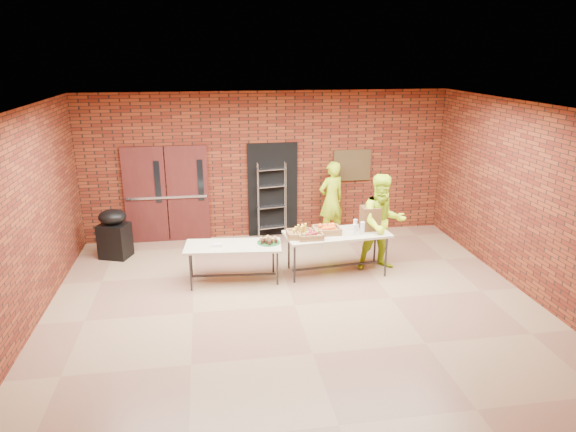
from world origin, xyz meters
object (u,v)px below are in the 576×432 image
object	(u,v)px
table_right	(337,236)
volunteer_man	(382,222)
wire_rack	(272,200)
coffee_dispenser	(370,218)
table_left	(233,248)
volunteer_woman	(331,200)
covered_grill	(114,233)

from	to	relation	value
table_right	volunteer_man	xyz separation A→B (m)	(0.89, 0.07, 0.20)
wire_rack	coffee_dispenser	xyz separation A→B (m)	(1.59, -2.03, 0.16)
wire_rack	table_left	xyz separation A→B (m)	(-0.99, -2.22, -0.21)
table_left	volunteer_woman	bearing A→B (deg)	46.86
covered_grill	volunteer_man	distance (m)	5.31
wire_rack	volunteer_woman	size ratio (longest dim) A/B	0.98
wire_rack	table_right	xyz separation A→B (m)	(0.94, -2.14, -0.13)
volunteer_man	covered_grill	bearing A→B (deg)	164.28
table_right	coffee_dispenser	distance (m)	0.72
coffee_dispenser	volunteer_man	world-z (taller)	volunteer_man
wire_rack	table_left	bearing A→B (deg)	-123.95
volunteer_man	coffee_dispenser	bearing A→B (deg)	170.08
wire_rack	volunteer_woman	world-z (taller)	volunteer_woman
covered_grill	volunteer_woman	xyz separation A→B (m)	(4.58, 0.47, 0.36)
table_left	volunteer_man	bearing A→B (deg)	8.72
coffee_dispenser	table_left	bearing A→B (deg)	-175.78
coffee_dispenser	volunteer_woman	bearing A→B (deg)	99.31
covered_grill	volunteer_man	bearing A→B (deg)	5.93
table_left	table_right	xyz separation A→B (m)	(1.93, 0.08, 0.08)
wire_rack	table_right	world-z (taller)	wire_rack
volunteer_man	table_left	bearing A→B (deg)	-177.49
table_right	volunteer_woman	xyz separation A→B (m)	(0.36, 1.92, 0.14)
table_left	covered_grill	bearing A→B (deg)	151.85
covered_grill	volunteer_man	world-z (taller)	volunteer_man
coffee_dispenser	covered_grill	bearing A→B (deg)	164.60
covered_grill	volunteer_woman	distance (m)	4.62
covered_grill	table_right	bearing A→B (deg)	2.09
wire_rack	covered_grill	distance (m)	3.37
table_left	coffee_dispenser	bearing A→B (deg)	9.83
coffee_dispenser	covered_grill	world-z (taller)	coffee_dispenser
volunteer_woman	volunteer_man	size ratio (longest dim) A/B	0.93
table_left	coffee_dispenser	xyz separation A→B (m)	(2.58, 0.19, 0.37)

